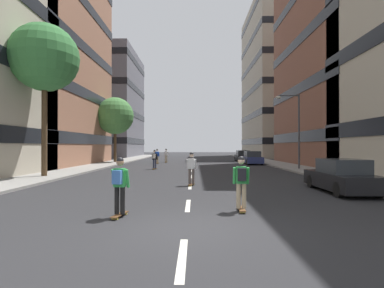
{
  "coord_description": "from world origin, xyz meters",
  "views": [
    {
      "loc": [
        0.23,
        -7.66,
        2.1
      ],
      "look_at": [
        0.0,
        19.49,
        2.29
      ],
      "focal_mm": 28.14,
      "sensor_mm": 36.0,
      "label": 1
    }
  ],
  "objects": [
    {
      "name": "skater_5",
      "position": [
        -3.39,
        19.47,
        1.02
      ],
      "size": [
        0.56,
        0.92,
        1.78
      ],
      "color": "brown",
      "rests_on": "ground_plane"
    },
    {
      "name": "street_tree_mid",
      "position": [
        -9.71,
        29.8,
        5.87
      ],
      "size": [
        4.6,
        4.6,
        8.06
      ],
      "color": "#4C3823",
      "rests_on": "sidewalk_left"
    },
    {
      "name": "building_right_mid",
      "position": [
        18.76,
        24.81,
        12.9
      ],
      "size": [
        15.03,
        18.97,
        25.62
      ],
      "color": "brown",
      "rests_on": "ground_plane"
    },
    {
      "name": "parked_car_mid",
      "position": [
        6.92,
        6.07,
        0.7
      ],
      "size": [
        1.82,
        4.4,
        1.52
      ],
      "color": "black",
      "rests_on": "ground_plane"
    },
    {
      "name": "parked_car_near",
      "position": [
        6.92,
        27.23,
        0.7
      ],
      "size": [
        1.82,
        4.4,
        1.52
      ],
      "color": "navy",
      "rests_on": "ground_plane"
    },
    {
      "name": "skater_2",
      "position": [
        1.74,
        2.05,
        1.02
      ],
      "size": [
        0.54,
        0.91,
        1.78
      ],
      "color": "brown",
      "rests_on": "ground_plane"
    },
    {
      "name": "building_left_mid",
      "position": [
        -18.76,
        24.81,
        16.86
      ],
      "size": [
        15.03,
        18.3,
        33.53
      ],
      "color": "#9E6B51",
      "rests_on": "ground_plane"
    },
    {
      "name": "skater_0",
      "position": [
        -4.25,
        28.28,
        0.98
      ],
      "size": [
        0.57,
        0.92,
        1.78
      ],
      "color": "brown",
      "rests_on": "ground_plane"
    },
    {
      "name": "streetlamp_right",
      "position": [
        9.03,
        18.76,
        4.14
      ],
      "size": [
        2.13,
        0.3,
        6.5
      ],
      "color": "#3F3F44",
      "rests_on": "sidewalk_right"
    },
    {
      "name": "parked_car_far",
      "position": [
        6.92,
        34.04,
        0.7
      ],
      "size": [
        1.82,
        4.4,
        1.52
      ],
      "color": "black",
      "rests_on": "ground_plane"
    },
    {
      "name": "skater_1",
      "position": [
        0.07,
        8.34,
        0.98
      ],
      "size": [
        0.57,
        0.92,
        1.78
      ],
      "color": "brown",
      "rests_on": "ground_plane"
    },
    {
      "name": "ground_plane",
      "position": [
        0.0,
        24.24,
        0.0
      ],
      "size": [
        145.44,
        145.44,
        0.0
      ],
      "primitive_type": "plane",
      "color": "#28282B"
    },
    {
      "name": "skater_3",
      "position": [
        -3.44,
        30.95,
        0.98
      ],
      "size": [
        0.56,
        0.92,
        1.78
      ],
      "color": "brown",
      "rests_on": "ground_plane"
    },
    {
      "name": "sidewalk_left",
      "position": [
        -9.71,
        27.27,
        0.07
      ],
      "size": [
        3.19,
        66.66,
        0.14
      ],
      "primitive_type": "cube",
      "color": "gray",
      "rests_on": "ground_plane"
    },
    {
      "name": "building_left_far",
      "position": [
        -18.76,
        52.06,
        10.34
      ],
      "size": [
        15.03,
        17.53,
        20.49
      ],
      "color": "slate",
      "rests_on": "ground_plane"
    },
    {
      "name": "street_tree_near",
      "position": [
        -9.71,
        12.12,
        7.94
      ],
      "size": [
        4.45,
        4.45,
        10.06
      ],
      "color": "#4C3823",
      "rests_on": "sidewalk_left"
    },
    {
      "name": "skater_4",
      "position": [
        -1.99,
        1.21,
        1.02
      ],
      "size": [
        0.56,
        0.92,
        1.78
      ],
      "color": "brown",
      "rests_on": "ground_plane"
    },
    {
      "name": "sidewalk_right",
      "position": [
        9.71,
        27.27,
        0.07
      ],
      "size": [
        3.19,
        66.66,
        0.14
      ],
      "primitive_type": "cube",
      "color": "gray",
      "rests_on": "ground_plane"
    },
    {
      "name": "lane_markings",
      "position": [
        0.0,
        25.5,
        0.0
      ],
      "size": [
        0.16,
        57.2,
        0.01
      ],
      "color": "silver",
      "rests_on": "ground_plane"
    },
    {
      "name": "building_right_far",
      "position": [
        18.76,
        52.06,
        14.95
      ],
      "size": [
        15.03,
        21.57,
        29.72
      ],
      "color": "#B2A893",
      "rests_on": "ground_plane"
    }
  ]
}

